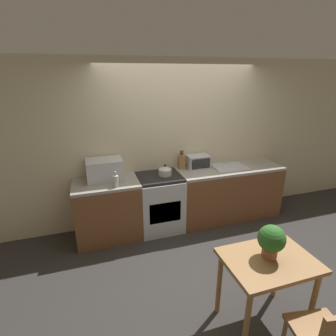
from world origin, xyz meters
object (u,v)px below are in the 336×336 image
at_px(toaster_oven, 198,162).
at_px(kettle, 165,171).
at_px(dining_table, 268,270).
at_px(stove_range, 160,203).
at_px(microwave, 105,170).
at_px(bottle, 116,181).

bearing_deg(toaster_oven, kettle, -165.57).
bearing_deg(dining_table, kettle, 101.24).
relative_size(stove_range, toaster_oven, 2.47).
height_order(toaster_oven, dining_table, toaster_oven).
distance_m(microwave, toaster_oven, 1.50).
xyz_separation_m(stove_range, dining_table, (0.48, -1.97, 0.20)).
bearing_deg(stove_range, kettle, 4.09).
xyz_separation_m(kettle, dining_table, (0.39, -1.98, -0.32)).
relative_size(bottle, toaster_oven, 0.61).
distance_m(kettle, bottle, 0.79).
bearing_deg(dining_table, bottle, 123.23).
relative_size(kettle, bottle, 0.90).
height_order(stove_range, kettle, kettle).
bearing_deg(toaster_oven, stove_range, -166.88).
bearing_deg(kettle, bottle, -164.85).
xyz_separation_m(microwave, dining_table, (1.28, -2.08, -0.41)).
height_order(kettle, microwave, microwave).
distance_m(stove_range, dining_table, 2.04).
distance_m(kettle, dining_table, 2.04).
bearing_deg(dining_table, microwave, 121.54).
bearing_deg(kettle, microwave, 173.38).
xyz_separation_m(microwave, toaster_oven, (1.50, 0.06, -0.05)).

